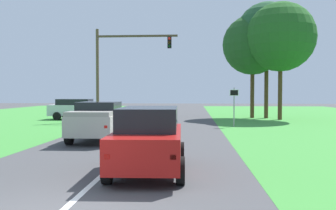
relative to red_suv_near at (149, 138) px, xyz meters
name	(u,v)px	position (x,y,z in m)	size (l,w,h in m)	color
ground_plane	(143,138)	(-1.28, 8.24, -1.00)	(120.00, 120.00, 0.00)	#424244
lane_centre_stripe	(77,197)	(-1.28, -2.76, -1.00)	(0.16, 42.87, 0.01)	white
red_suv_near	(149,138)	(0.00, 0.00, 0.00)	(2.21, 4.57, 1.91)	#9E1411
pickup_truck_lead	(100,121)	(-3.22, 6.93, -0.02)	(2.33, 4.97, 1.90)	#B7B2A8
traffic_light	(118,61)	(-4.82, 19.21, 3.91)	(6.68, 0.40, 7.51)	brown
keep_moving_sign	(234,102)	(4.08, 14.78, 0.71)	(0.60, 0.09, 2.68)	gray
oak_tree_right	(281,37)	(8.76, 21.87, 6.10)	(5.94, 5.94, 10.09)	#4C351E
crossing_suv_far	(77,109)	(-8.83, 20.98, -0.06)	(4.75, 2.21, 1.78)	silver
extra_tree_1	(267,33)	(7.94, 23.69, 6.77)	(5.48, 5.48, 10.53)	#4C351E
extra_tree_2	(253,45)	(6.72, 23.94, 5.70)	(5.49, 5.49, 9.46)	#4C351E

